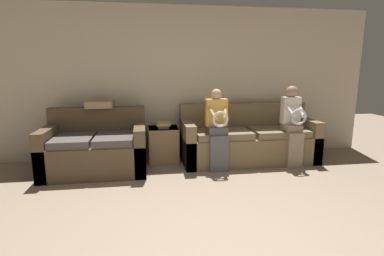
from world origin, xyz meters
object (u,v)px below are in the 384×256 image
Objects in this scene: couch_side at (96,149)px; child_right_seated at (293,122)px; couch_main at (247,141)px; book_stack at (163,125)px; side_shelf at (163,144)px; throw_pillow at (100,104)px; child_left_seated at (217,127)px.

child_right_seated is at bearing -3.53° from couch_side.
couch_side is at bearing 176.47° from child_right_seated.
book_stack is (-1.40, 0.18, 0.27)m from couch_main.
side_shelf is (1.03, 0.35, -0.04)m from couch_side.
throw_pillow is at bearing -179.21° from book_stack.
couch_main is 1.49× the size of couch_side.
child_right_seated is at bearing -14.89° from side_shelf.
couch_side is 2.59× the size of side_shelf.
couch_side is at bearing -161.51° from book_stack.
book_stack is at bearing 145.82° from child_left_seated.
couch_side is 1.17× the size of child_right_seated.
couch_main is 1.43m from book_stack.
side_shelf is at bearing 165.11° from child_right_seated.
couch_side is 1.86m from child_left_seated.
couch_side is at bearing -161.45° from side_shelf.
child_left_seated is 1.21m from child_right_seated.
couch_main reaches higher than book_stack.
child_right_seated is at bearing -9.83° from throw_pillow.
child_left_seated is 0.95m from book_stack.
couch_side is 3.06m from child_right_seated.
book_stack is at bearing -44.52° from side_shelf.
child_left_seated reaches higher than book_stack.
couch_main reaches higher than side_shelf.
child_right_seated is 2.11m from side_shelf.
book_stack is 0.79× the size of throw_pillow.
side_shelf is 0.32m from book_stack.
throw_pillow reaches higher than couch_main.
child_left_seated is at bearing -16.38° from throw_pillow.
child_left_seated is (1.82, -0.19, 0.33)m from couch_side.
couch_side is at bearing 174.01° from child_left_seated.
couch_main is 2.43m from couch_side.
child_right_seated reaches higher than throw_pillow.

